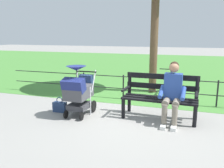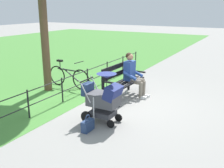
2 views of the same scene
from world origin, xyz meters
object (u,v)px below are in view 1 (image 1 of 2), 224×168
person_on_bench (172,91)px  bicycle (169,84)px  park_bench (160,95)px  stroller (78,90)px  handbag (60,107)px

person_on_bench → bicycle: person_on_bench is taller
park_bench → person_on_bench: bearing=140.1°
bicycle → person_on_bench: bearing=96.1°
park_bench → person_on_bench: (-0.27, 0.22, 0.15)m
park_bench → bicycle: park_bench is taller
park_bench → stroller: bearing=14.0°
person_on_bench → stroller: 2.05m
stroller → handbag: stroller is taller
person_on_bench → bicycle: size_ratio=0.77×
person_on_bench → stroller: size_ratio=1.11×
stroller → bicycle: (-1.80, -2.40, -0.23)m
person_on_bench → stroller: bearing=6.1°
person_on_bench → bicycle: bearing=-83.9°
person_on_bench → handbag: size_ratio=3.45×
handbag → park_bench: bearing=-171.0°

